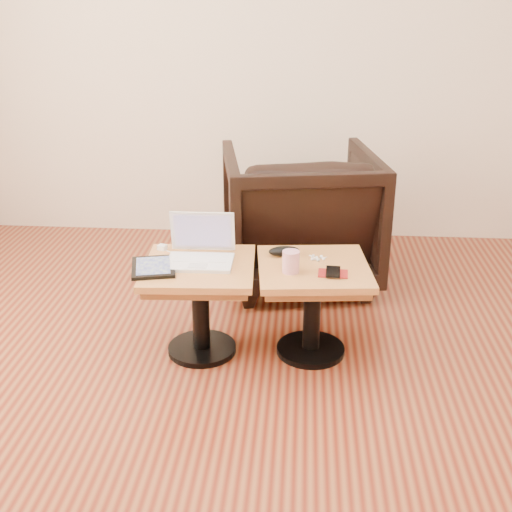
# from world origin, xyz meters

# --- Properties ---
(room_shell) EXTENTS (4.52, 4.52, 2.71)m
(room_shell) POSITION_xyz_m (0.00, 0.00, 1.35)
(room_shell) COLOR #5F1E12
(room_shell) RESTS_ON ground
(side_table_left) EXTENTS (0.52, 0.52, 0.45)m
(side_table_left) POSITION_xyz_m (-0.38, 0.60, 0.34)
(side_table_left) COLOR black
(side_table_left) RESTS_ON ground
(side_table_right) EXTENTS (0.54, 0.54, 0.45)m
(side_table_right) POSITION_xyz_m (0.14, 0.63, 0.34)
(side_table_right) COLOR black
(side_table_right) RESTS_ON ground
(laptop) EXTENTS (0.30, 0.25, 0.21)m
(laptop) POSITION_xyz_m (-0.38, 0.65, 0.49)
(laptop) COLOR white
(laptop) RESTS_ON side_table_left
(tablet) EXTENTS (0.24, 0.27, 0.02)m
(tablet) POSITION_xyz_m (-0.57, 0.54, 0.46)
(tablet) COLOR black
(tablet) RESTS_ON side_table_left
(charging_adapter) EXTENTS (0.05, 0.05, 0.02)m
(charging_adapter) POSITION_xyz_m (-0.58, 0.77, 0.46)
(charging_adapter) COLOR white
(charging_adapter) RESTS_ON side_table_left
(glasses_case) EXTENTS (0.16, 0.09, 0.05)m
(glasses_case) POSITION_xyz_m (0.00, 0.74, 0.47)
(glasses_case) COLOR black
(glasses_case) RESTS_ON side_table_right
(striped_cup) EXTENTS (0.08, 0.08, 0.10)m
(striped_cup) POSITION_xyz_m (0.04, 0.55, 0.50)
(striped_cup) COLOR #C63C66
(striped_cup) RESTS_ON side_table_right
(earbuds_tangle) EXTENTS (0.08, 0.06, 0.01)m
(earbuds_tangle) POSITION_xyz_m (0.16, 0.70, 0.46)
(earbuds_tangle) COLOR white
(earbuds_tangle) RESTS_ON side_table_right
(phone_on_sleeve) EXTENTS (0.13, 0.12, 0.02)m
(phone_on_sleeve) POSITION_xyz_m (0.22, 0.54, 0.46)
(phone_on_sleeve) COLOR maroon
(phone_on_sleeve) RESTS_ON side_table_right
(armchair) EXTENTS (0.97, 0.99, 0.79)m
(armchair) POSITION_xyz_m (0.07, 1.48, 0.39)
(armchair) COLOR black
(armchair) RESTS_ON ground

